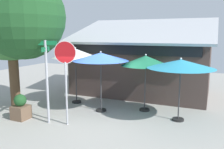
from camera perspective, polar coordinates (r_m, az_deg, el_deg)
ground_plane at (r=9.37m, az=-3.47°, el=-11.11°), size 28.00×28.00×0.10m
cafe_building at (r=13.38m, az=7.19°, el=2.20°), size 7.59×4.68×4.21m
street_sign_post at (r=8.89m, az=-15.50°, el=0.24°), size 0.86×0.80×3.07m
stop_sign at (r=8.51m, az=-11.14°, el=1.84°), size 0.78×0.23×3.05m
patio_umbrella_ivory_left at (r=11.23m, az=-8.81°, el=4.99°), size 2.20×2.20×2.68m
patio_umbrella_royal_blue_center at (r=9.85m, az=-2.74°, el=4.16°), size 2.34×2.34×2.59m
patio_umbrella_forest_green_right at (r=10.03m, az=8.10°, el=3.22°), size 2.08×2.08×2.46m
patio_umbrella_teal_far_right at (r=9.10m, az=16.24°, el=2.37°), size 2.50×2.50×2.43m
shade_tree at (r=10.98m, az=-22.77°, el=14.05°), size 5.17×4.52×6.65m
sidewalk_planter at (r=9.93m, az=-21.16°, el=-7.51°), size 0.58×0.58×0.99m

